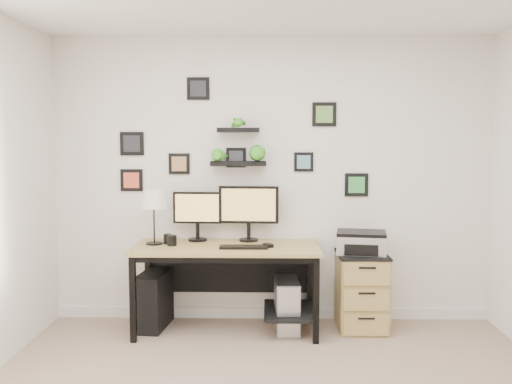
{
  "coord_description": "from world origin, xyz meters",
  "views": [
    {
      "loc": [
        -0.04,
        -3.21,
        1.68
      ],
      "look_at": [
        -0.14,
        1.83,
        1.2
      ],
      "focal_mm": 40.0,
      "sensor_mm": 36.0,
      "label": 1
    }
  ],
  "objects_px": {
    "pc_tower_black": "(154,300)",
    "monitor_right": "(249,209)",
    "desk": "(231,259)",
    "table_lamp": "(154,200)",
    "mug": "(172,240)",
    "pc_tower_grey": "(287,305)",
    "monitor_left": "(197,212)",
    "printer": "(361,242)",
    "file_cabinet": "(362,291)"
  },
  "relations": [
    {
      "from": "table_lamp",
      "to": "desk",
      "type": "bearing_deg",
      "value": -2.91
    },
    {
      "from": "mug",
      "to": "file_cabinet",
      "type": "distance_m",
      "value": 1.72
    },
    {
      "from": "monitor_right",
      "to": "file_cabinet",
      "type": "bearing_deg",
      "value": -8.14
    },
    {
      "from": "desk",
      "to": "pc_tower_black",
      "type": "xyz_separation_m",
      "value": [
        -0.69,
        0.05,
        -0.38
      ]
    },
    {
      "from": "monitor_left",
      "to": "pc_tower_black",
      "type": "height_order",
      "value": "monitor_left"
    },
    {
      "from": "pc_tower_grey",
      "to": "printer",
      "type": "height_order",
      "value": "printer"
    },
    {
      "from": "pc_tower_black",
      "to": "printer",
      "type": "bearing_deg",
      "value": 7.27
    },
    {
      "from": "monitor_left",
      "to": "file_cabinet",
      "type": "bearing_deg",
      "value": -5.64
    },
    {
      "from": "monitor_right",
      "to": "mug",
      "type": "height_order",
      "value": "monitor_right"
    },
    {
      "from": "table_lamp",
      "to": "pc_tower_grey",
      "type": "distance_m",
      "value": 1.48
    },
    {
      "from": "pc_tower_black",
      "to": "monitor_left",
      "type": "bearing_deg",
      "value": 29.48
    },
    {
      "from": "table_lamp",
      "to": "file_cabinet",
      "type": "bearing_deg",
      "value": 0.75
    },
    {
      "from": "pc_tower_grey",
      "to": "monitor_left",
      "type": "bearing_deg",
      "value": 164.5
    },
    {
      "from": "file_cabinet",
      "to": "printer",
      "type": "xyz_separation_m",
      "value": [
        -0.01,
        0.01,
        0.43
      ]
    },
    {
      "from": "mug",
      "to": "pc_tower_black",
      "type": "relative_size",
      "value": 0.19
    },
    {
      "from": "table_lamp",
      "to": "file_cabinet",
      "type": "xyz_separation_m",
      "value": [
        1.82,
        0.02,
        -0.8
      ]
    },
    {
      "from": "monitor_left",
      "to": "table_lamp",
      "type": "xyz_separation_m",
      "value": [
        -0.36,
        -0.17,
        0.13
      ]
    },
    {
      "from": "desk",
      "to": "mug",
      "type": "relative_size",
      "value": 17.54
    },
    {
      "from": "table_lamp",
      "to": "pc_tower_black",
      "type": "bearing_deg",
      "value": 141.56
    },
    {
      "from": "desk",
      "to": "printer",
      "type": "xyz_separation_m",
      "value": [
        1.14,
        0.06,
        0.14
      ]
    },
    {
      "from": "monitor_right",
      "to": "file_cabinet",
      "type": "height_order",
      "value": "monitor_right"
    },
    {
      "from": "desk",
      "to": "printer",
      "type": "relative_size",
      "value": 3.43
    },
    {
      "from": "monitor_left",
      "to": "pc_tower_grey",
      "type": "relative_size",
      "value": 0.96
    },
    {
      "from": "desk",
      "to": "mug",
      "type": "distance_m",
      "value": 0.54
    },
    {
      "from": "pc_tower_grey",
      "to": "file_cabinet",
      "type": "xyz_separation_m",
      "value": [
        0.66,
        0.08,
        0.11
      ]
    },
    {
      "from": "pc_tower_grey",
      "to": "printer",
      "type": "distance_m",
      "value": 0.85
    },
    {
      "from": "monitor_right",
      "to": "monitor_left",
      "type": "bearing_deg",
      "value": 179.83
    },
    {
      "from": "file_cabinet",
      "to": "printer",
      "type": "height_order",
      "value": "printer"
    },
    {
      "from": "pc_tower_black",
      "to": "desk",
      "type": "bearing_deg",
      "value": 2.91
    },
    {
      "from": "monitor_left",
      "to": "file_cabinet",
      "type": "height_order",
      "value": "monitor_left"
    },
    {
      "from": "monitor_right",
      "to": "table_lamp",
      "type": "relative_size",
      "value": 1.12
    },
    {
      "from": "mug",
      "to": "pc_tower_grey",
      "type": "xyz_separation_m",
      "value": [
        0.99,
        0.01,
        -0.57
      ]
    },
    {
      "from": "desk",
      "to": "table_lamp",
      "type": "height_order",
      "value": "table_lamp"
    },
    {
      "from": "desk",
      "to": "monitor_right",
      "type": "distance_m",
      "value": 0.49
    },
    {
      "from": "monitor_right",
      "to": "pc_tower_black",
      "type": "relative_size",
      "value": 1.09
    },
    {
      "from": "monitor_left",
      "to": "monitor_right",
      "type": "bearing_deg",
      "value": -0.17
    },
    {
      "from": "monitor_right",
      "to": "pc_tower_grey",
      "type": "bearing_deg",
      "value": -33.15
    },
    {
      "from": "file_cabinet",
      "to": "monitor_right",
      "type": "bearing_deg",
      "value": 171.86
    },
    {
      "from": "table_lamp",
      "to": "printer",
      "type": "height_order",
      "value": "table_lamp"
    },
    {
      "from": "pc_tower_black",
      "to": "monitor_right",
      "type": "bearing_deg",
      "value": 17.23
    },
    {
      "from": "desk",
      "to": "pc_tower_grey",
      "type": "relative_size",
      "value": 3.46
    },
    {
      "from": "table_lamp",
      "to": "mug",
      "type": "xyz_separation_m",
      "value": [
        0.17,
        -0.07,
        -0.34
      ]
    },
    {
      "from": "pc_tower_black",
      "to": "printer",
      "type": "relative_size",
      "value": 1.06
    },
    {
      "from": "monitor_left",
      "to": "printer",
      "type": "xyz_separation_m",
      "value": [
        1.46,
        -0.14,
        -0.24
      ]
    },
    {
      "from": "pc_tower_grey",
      "to": "mug",
      "type": "bearing_deg",
      "value": -179.28
    },
    {
      "from": "pc_tower_black",
      "to": "file_cabinet",
      "type": "xyz_separation_m",
      "value": [
        1.84,
        0.01,
        0.09
      ]
    },
    {
      "from": "monitor_right",
      "to": "desk",
      "type": "bearing_deg",
      "value": -126.24
    },
    {
      "from": "table_lamp",
      "to": "pc_tower_black",
      "type": "relative_size",
      "value": 0.98
    },
    {
      "from": "desk",
      "to": "mug",
      "type": "bearing_deg",
      "value": -176.41
    },
    {
      "from": "pc_tower_black",
      "to": "pc_tower_grey",
      "type": "distance_m",
      "value": 1.18
    }
  ]
}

